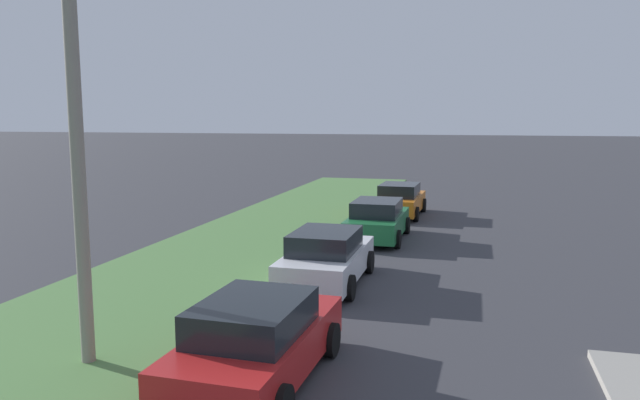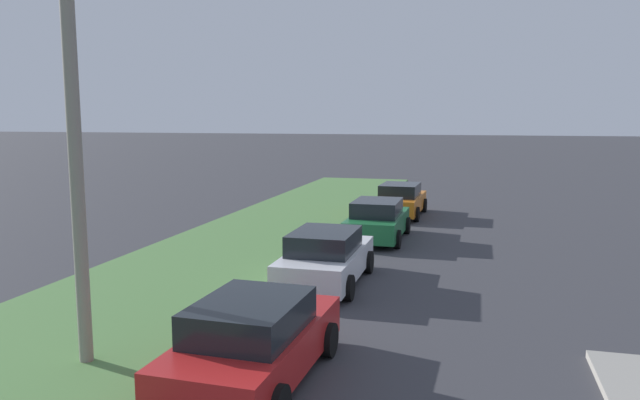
# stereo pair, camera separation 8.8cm
# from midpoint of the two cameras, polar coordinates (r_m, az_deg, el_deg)

# --- Properties ---
(grass_median) EXTENTS (60.00, 6.00, 0.12)m
(grass_median) POSITION_cam_midpoint_polar(r_m,az_deg,el_deg) (14.58, -18.21, -10.00)
(grass_median) COLOR #517F42
(grass_median) RESTS_ON ground
(parked_car_red) EXTENTS (4.36, 2.13, 1.47)m
(parked_car_red) POSITION_cam_midpoint_polar(r_m,az_deg,el_deg) (10.40, -6.25, -13.14)
(parked_car_red) COLOR red
(parked_car_red) RESTS_ON ground
(parked_car_white) EXTENTS (4.30, 2.03, 1.47)m
(parked_car_white) POSITION_cam_midpoint_polar(r_m,az_deg,el_deg) (16.11, 0.47, -5.48)
(parked_car_white) COLOR silver
(parked_car_white) RESTS_ON ground
(parked_car_green) EXTENTS (4.31, 2.04, 1.47)m
(parked_car_green) POSITION_cam_midpoint_polar(r_m,az_deg,el_deg) (21.93, 5.35, -1.92)
(parked_car_green) COLOR #1E6B38
(parked_car_green) RESTS_ON ground
(parked_car_orange) EXTENTS (4.35, 2.12, 1.47)m
(parked_car_orange) POSITION_cam_midpoint_polar(r_m,az_deg,el_deg) (27.32, 7.48, -0.01)
(parked_car_orange) COLOR orange
(parked_car_orange) RESTS_ON ground
(streetlight) EXTENTS (0.57, 2.87, 7.50)m
(streetlight) POSITION_cam_midpoint_polar(r_m,az_deg,el_deg) (10.83, -20.97, 7.09)
(streetlight) COLOR gray
(streetlight) RESTS_ON ground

